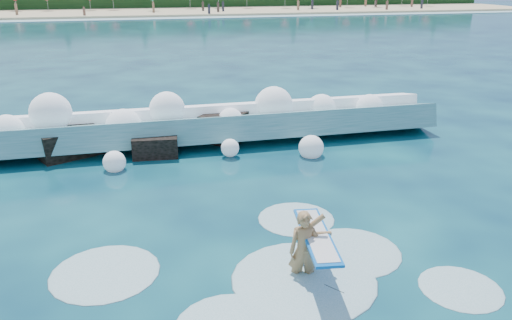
% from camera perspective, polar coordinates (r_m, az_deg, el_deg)
% --- Properties ---
extents(ground, '(200.00, 200.00, 0.00)m').
position_cam_1_polar(ground, '(12.19, -4.66, -9.09)').
color(ground, '#07223B').
rests_on(ground, ground).
extents(beach, '(140.00, 20.00, 0.40)m').
position_cam_1_polar(beach, '(88.70, -13.35, 16.12)').
color(beach, tan).
rests_on(beach, ground).
extents(wet_band, '(140.00, 5.00, 0.08)m').
position_cam_1_polar(wet_band, '(77.74, -13.14, 15.48)').
color(wet_band, silver).
rests_on(wet_band, ground).
extents(breaking_wave, '(18.63, 2.87, 1.61)m').
position_cam_1_polar(breaking_wave, '(19.22, -6.73, 3.85)').
color(breaking_wave, teal).
rests_on(breaking_wave, ground).
extents(rock_cluster, '(8.05, 2.97, 1.20)m').
position_cam_1_polar(rock_cluster, '(18.65, -12.70, 2.39)').
color(rock_cluster, black).
rests_on(rock_cluster, ground).
extents(surfer_with_board, '(1.09, 2.95, 1.78)m').
position_cam_1_polar(surfer_with_board, '(10.59, 5.84, -9.94)').
color(surfer_with_board, '#A87D4E').
rests_on(surfer_with_board, ground).
extents(wave_spray, '(14.78, 4.16, 2.25)m').
position_cam_1_polar(wave_spray, '(18.95, -7.25, 4.97)').
color(wave_spray, white).
rests_on(wave_spray, ground).
extents(surf_foam, '(9.05, 5.91, 0.15)m').
position_cam_1_polar(surf_foam, '(10.99, 2.66, -12.62)').
color(surf_foam, silver).
rests_on(surf_foam, ground).
extents(beachgoers, '(100.81, 12.84, 1.94)m').
position_cam_1_polar(beachgoers, '(86.28, -9.03, 16.91)').
color(beachgoers, '#3F332D').
rests_on(beachgoers, ground).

